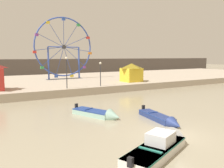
{
  "coord_description": "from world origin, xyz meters",
  "views": [
    {
      "loc": [
        -10.92,
        -10.96,
        5.19
      ],
      "look_at": [
        0.64,
        9.21,
        2.37
      ],
      "focal_mm": 36.96,
      "sensor_mm": 36.0,
      "label": 1
    }
  ],
  "objects_px": {
    "ferris_wheel_blue_frame": "(64,48)",
    "carnival_booth_yellow_awning": "(131,72)",
    "promenade_lamp_far": "(67,68)",
    "motorboat_navy_blue": "(162,119)",
    "motorboat_white_red_stripe": "(164,144)",
    "promenade_lamp_near": "(100,70)",
    "motorboat_seafoam": "(100,114)"
  },
  "relations": [
    {
      "from": "motorboat_white_red_stripe",
      "to": "promenade_lamp_near",
      "type": "relative_size",
      "value": 1.8
    },
    {
      "from": "ferris_wheel_blue_frame",
      "to": "carnival_booth_yellow_awning",
      "type": "distance_m",
      "value": 13.34
    },
    {
      "from": "promenade_lamp_far",
      "to": "motorboat_navy_blue",
      "type": "bearing_deg",
      "value": -80.2
    },
    {
      "from": "motorboat_white_red_stripe",
      "to": "ferris_wheel_blue_frame",
      "type": "xyz_separation_m",
      "value": [
        4.79,
        31.74,
        6.27
      ]
    },
    {
      "from": "motorboat_navy_blue",
      "to": "promenade_lamp_near",
      "type": "xyz_separation_m",
      "value": [
        2.29,
        15.22,
        3.02
      ]
    },
    {
      "from": "promenade_lamp_far",
      "to": "carnival_booth_yellow_awning",
      "type": "bearing_deg",
      "value": 12.05
    },
    {
      "from": "motorboat_seafoam",
      "to": "promenade_lamp_far",
      "type": "xyz_separation_m",
      "value": [
        1.0,
        11.43,
        3.41
      ]
    },
    {
      "from": "motorboat_navy_blue",
      "to": "motorboat_white_red_stripe",
      "type": "distance_m",
      "value": 5.65
    },
    {
      "from": "motorboat_navy_blue",
      "to": "promenade_lamp_near",
      "type": "relative_size",
      "value": 1.56
    },
    {
      "from": "promenade_lamp_near",
      "to": "motorboat_navy_blue",
      "type": "bearing_deg",
      "value": -98.54
    },
    {
      "from": "ferris_wheel_blue_frame",
      "to": "motorboat_seafoam",
      "type": "bearing_deg",
      "value": -101.28
    },
    {
      "from": "motorboat_seafoam",
      "to": "ferris_wheel_blue_frame",
      "type": "relative_size",
      "value": 0.43
    },
    {
      "from": "ferris_wheel_blue_frame",
      "to": "carnival_booth_yellow_awning",
      "type": "bearing_deg",
      "value": -49.93
    },
    {
      "from": "motorboat_navy_blue",
      "to": "motorboat_seafoam",
      "type": "relative_size",
      "value": 1.09
    },
    {
      "from": "motorboat_white_red_stripe",
      "to": "ferris_wheel_blue_frame",
      "type": "distance_m",
      "value": 32.71
    },
    {
      "from": "ferris_wheel_blue_frame",
      "to": "promenade_lamp_near",
      "type": "xyz_separation_m",
      "value": [
        1.19,
        -12.26,
        -3.36
      ]
    },
    {
      "from": "ferris_wheel_blue_frame",
      "to": "promenade_lamp_far",
      "type": "xyz_separation_m",
      "value": [
        -3.72,
        -12.27,
        -2.95
      ]
    },
    {
      "from": "motorboat_navy_blue",
      "to": "ferris_wheel_blue_frame",
      "type": "distance_m",
      "value": 28.23
    },
    {
      "from": "motorboat_navy_blue",
      "to": "promenade_lamp_far",
      "type": "relative_size",
      "value": 1.28
    },
    {
      "from": "motorboat_white_red_stripe",
      "to": "motorboat_seafoam",
      "type": "xyz_separation_m",
      "value": [
        0.06,
        8.05,
        -0.09
      ]
    },
    {
      "from": "carnival_booth_yellow_awning",
      "to": "promenade_lamp_far",
      "type": "xyz_separation_m",
      "value": [
        -11.91,
        -2.54,
        1.1
      ]
    },
    {
      "from": "promenade_lamp_near",
      "to": "motorboat_white_red_stripe",
      "type": "bearing_deg",
      "value": -107.06
    },
    {
      "from": "motorboat_navy_blue",
      "to": "ferris_wheel_blue_frame",
      "type": "bearing_deg",
      "value": -175.35
    },
    {
      "from": "carnival_booth_yellow_awning",
      "to": "promenade_lamp_far",
      "type": "distance_m",
      "value": 12.22
    },
    {
      "from": "motorboat_navy_blue",
      "to": "motorboat_seafoam",
      "type": "distance_m",
      "value": 5.24
    },
    {
      "from": "motorboat_white_red_stripe",
      "to": "promenade_lamp_near",
      "type": "xyz_separation_m",
      "value": [
        5.98,
        19.49,
        2.91
      ]
    },
    {
      "from": "ferris_wheel_blue_frame",
      "to": "carnival_booth_yellow_awning",
      "type": "relative_size",
      "value": 3.46
    },
    {
      "from": "motorboat_navy_blue",
      "to": "carnival_booth_yellow_awning",
      "type": "bearing_deg",
      "value": 159.33
    },
    {
      "from": "motorboat_navy_blue",
      "to": "carnival_booth_yellow_awning",
      "type": "relative_size",
      "value": 1.62
    },
    {
      "from": "motorboat_navy_blue",
      "to": "carnival_booth_yellow_awning",
      "type": "height_order",
      "value": "carnival_booth_yellow_awning"
    },
    {
      "from": "motorboat_white_red_stripe",
      "to": "ferris_wheel_blue_frame",
      "type": "relative_size",
      "value": 0.54
    },
    {
      "from": "motorboat_white_red_stripe",
      "to": "promenade_lamp_far",
      "type": "xyz_separation_m",
      "value": [
        1.07,
        19.48,
        3.32
      ]
    }
  ]
}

